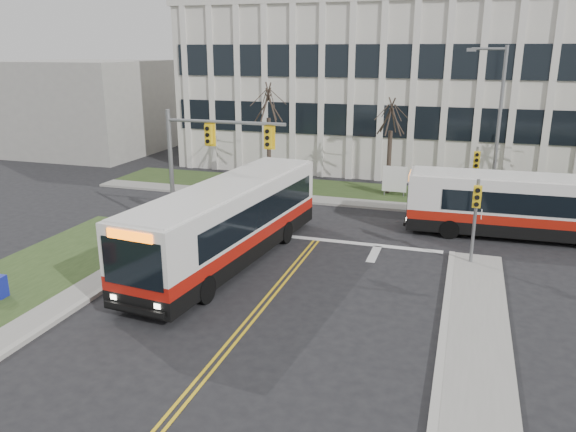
{
  "coord_description": "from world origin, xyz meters",
  "views": [
    {
      "loc": [
        6.59,
        -17.1,
        9.0
      ],
      "look_at": [
        -0.56,
        5.22,
        2.0
      ],
      "focal_mm": 35.0,
      "sensor_mm": 36.0,
      "label": 1
    }
  ],
  "objects_px": {
    "directory_sign": "(395,179)",
    "bus_cross": "(528,208)",
    "bus_main": "(229,224)",
    "streetlight": "(496,120)"
  },
  "relations": [
    {
      "from": "directory_sign",
      "to": "bus_cross",
      "type": "xyz_separation_m",
      "value": [
        7.24,
        -5.89,
        0.36
      ]
    },
    {
      "from": "directory_sign",
      "to": "bus_main",
      "type": "distance_m",
      "value": 14.4
    },
    {
      "from": "directory_sign",
      "to": "bus_cross",
      "type": "distance_m",
      "value": 9.34
    },
    {
      "from": "streetlight",
      "to": "bus_main",
      "type": "height_order",
      "value": "streetlight"
    },
    {
      "from": "bus_main",
      "to": "streetlight",
      "type": "bearing_deg",
      "value": 53.55
    },
    {
      "from": "streetlight",
      "to": "bus_main",
      "type": "distance_m",
      "value": 16.64
    },
    {
      "from": "directory_sign",
      "to": "bus_cross",
      "type": "height_order",
      "value": "bus_cross"
    },
    {
      "from": "directory_sign",
      "to": "bus_main",
      "type": "height_order",
      "value": "bus_main"
    },
    {
      "from": "bus_main",
      "to": "bus_cross",
      "type": "distance_m",
      "value": 14.69
    },
    {
      "from": "bus_cross",
      "to": "directory_sign",
      "type": "bearing_deg",
      "value": -131.26
    }
  ]
}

